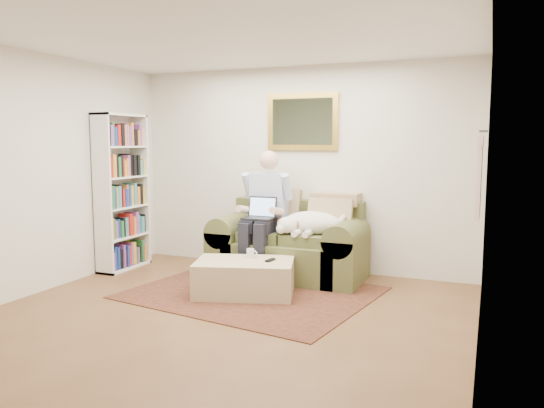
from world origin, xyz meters
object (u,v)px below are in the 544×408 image
Objects in this scene: sofa at (289,251)px; laptop at (260,213)px; bookshelf at (122,192)px; seated_man at (263,215)px; sleeping_dog at (312,223)px; ottoman at (245,278)px; coffee_mug at (250,253)px.

laptop is (-0.27, -0.24, 0.49)m from sofa.
sofa is 0.92× the size of bookshelf.
seated_man is at bearing 90.00° from laptop.
seated_man is at bearing -172.87° from sleeping_dog.
seated_man reaches higher than ottoman.
sleeping_dog is 0.87m from coffee_mug.
ottoman is at bearing -81.76° from seated_man.
sofa is at bearing 31.45° from seated_man.
coffee_mug is at bearing 90.44° from ottoman.
seated_man reaches higher than sofa.
laptop reaches higher than ottoman.
sleeping_dog is 0.38× the size of bookshelf.
seated_man is 0.61m from sleeping_dog.
bookshelf is (-2.15, -0.40, 0.68)m from sofa.
laptop is at bearing 5.03° from bookshelf.
sofa is 0.61m from laptop.
bookshelf is (-1.88, -0.24, 0.23)m from seated_man.
bookshelf is at bearing -169.37° from sofa.
seated_man is 4.33× the size of laptop.
bookshelf is at bearing 169.94° from coffee_mug.
seated_man is 1.48× the size of ottoman.
seated_man is 0.08m from laptop.
ottoman is (-0.17, -0.91, -0.13)m from sofa.
bookshelf reaches higher than coffee_mug.
coffee_mug is (-0.17, -0.76, 0.11)m from sofa.
seated_man is 0.77× the size of bookshelf.
seated_man reaches higher than sleeping_dog.
seated_man is 2.04× the size of sleeping_dog.
bookshelf reaches higher than ottoman.
sleeping_dog is 2.52m from bookshelf.
bookshelf is at bearing -174.97° from laptop.
sleeping_dog is 1.09m from ottoman.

